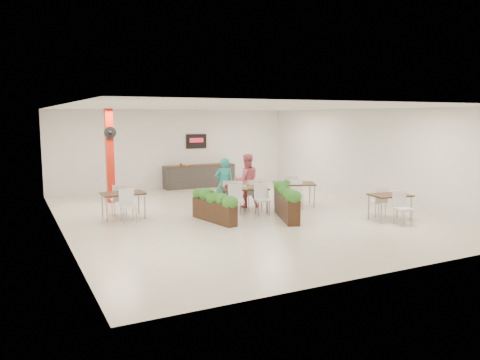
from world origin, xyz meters
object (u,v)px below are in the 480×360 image
service_counter (199,176)px  planter_left (214,204)px  side_table_c (390,199)px  planter_right (287,201)px  diner_man (224,184)px  diner_woman (247,181)px  red_column (110,155)px  side_table_b (294,186)px  side_table_a (123,197)px  main_table (244,191)px

service_counter → planter_left: (-2.04, -6.19, 0.01)m
side_table_c → planter_right: bearing=156.6°
service_counter → diner_man: service_counter is taller
service_counter → diner_man: 4.81m
planter_right → diner_woman: bearing=96.3°
red_column → side_table_b: size_ratio=1.94×
diner_man → planter_left: size_ratio=0.89×
red_column → planter_left: 4.89m
planter_right → service_counter: bearing=90.0°
service_counter → diner_woman: 4.70m
service_counter → diner_man: bearing=-102.3°
planter_right → side_table_b: size_ratio=1.24×
service_counter → side_table_c: bearing=-73.4°
planter_right → side_table_b: 2.08m
diner_woman → side_table_b: size_ratio=1.06×
red_column → diner_woman: (3.77, -2.82, -0.77)m
side_table_a → side_table_b: (5.52, -0.54, 0.01)m
planter_left → diner_man: bearing=56.1°
red_column → main_table: bearing=-45.9°
service_counter → side_table_b: service_counter is taller
diner_man → diner_woman: 0.80m
red_column → side_table_b: bearing=-31.6°
side_table_c → diner_woman: bearing=135.4°
red_column → main_table: (3.36, -3.47, -1.01)m
side_table_a → side_table_b: same height
service_counter → side_table_a: size_ratio=1.85×
main_table → red_column: bearing=134.1°
side_table_b → diner_woman: bearing=-171.8°
side_table_a → planter_right: bearing=-27.2°
main_table → planter_left: 1.65m
service_counter → main_table: size_ratio=1.61×
planter_left → diner_woman: bearing=39.8°
red_column → side_table_a: 2.92m
diner_woman → planter_left: bearing=53.7°
diner_man → diner_woman: bearing=-166.0°
diner_woman → side_table_a: diner_woman is taller
planter_right → diner_man: bearing=116.5°
service_counter → planter_right: bearing=-90.0°
service_counter → diner_woman: size_ratio=1.72×
side_table_a → diner_woman: bearing=-1.3°
service_counter → main_table: service_counter is taller
diner_woman → planter_right: diner_woman is taller
side_table_b → side_table_c: size_ratio=0.99×
planter_right → red_column: bearing=129.3°
service_counter → side_table_a: 6.23m
red_column → planter_left: bearing=-65.6°
side_table_a → side_table_b: bearing=-5.7°
main_table → diner_man: 0.78m
red_column → side_table_c: bearing=-44.8°
side_table_a → side_table_c: bearing=-29.1°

